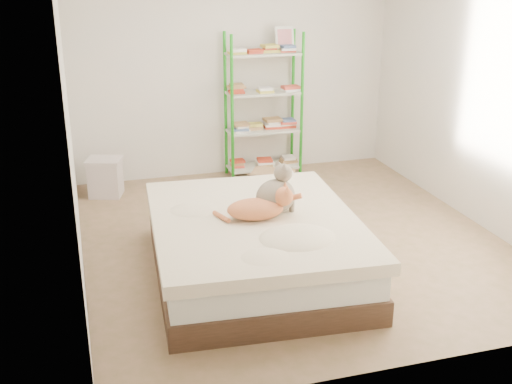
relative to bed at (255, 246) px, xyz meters
name	(u,v)px	position (x,y,z in m)	size (l,w,h in m)	color
room	(294,102)	(0.53, 0.61, 1.04)	(3.81, 4.21, 2.61)	#9E795D
bed	(255,246)	(0.00, 0.00, 0.00)	(1.78, 2.15, 0.52)	#4C3123
orange_cat	(255,207)	(0.00, -0.04, 0.37)	(0.54, 0.29, 0.22)	#EC8552
grey_cat	(276,189)	(0.19, 0.04, 0.47)	(0.30, 0.37, 0.42)	gray
shelf_unit	(264,106)	(0.84, 2.49, 0.58)	(0.88, 0.36, 1.74)	#22971F
cardboard_box	(272,186)	(0.67, 1.63, -0.10)	(0.56, 0.58, 0.36)	#94654B
white_bin	(105,177)	(-1.05, 2.27, -0.04)	(0.44, 0.41, 0.42)	beige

